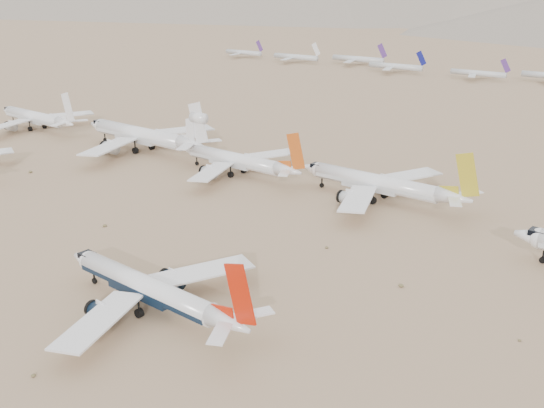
# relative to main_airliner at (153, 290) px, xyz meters

# --- Properties ---
(ground) EXTENTS (7000.00, 7000.00, 0.00)m
(ground) POSITION_rel_main_airliner_xyz_m (-9.74, 4.61, -4.20)
(ground) COLOR #85684D
(ground) RESTS_ON ground
(main_airliner) EXTENTS (43.26, 42.25, 15.27)m
(main_airliner) POSITION_rel_main_airliner_xyz_m (0.00, 0.00, 0.00)
(main_airliner) COLOR white
(main_airliner) RESTS_ON ground
(row2_gold_tail) EXTENTS (47.86, 46.81, 17.04)m
(row2_gold_tail) POSITION_rel_main_airliner_xyz_m (0.84, 76.08, 0.57)
(row2_gold_tail) COLOR white
(row2_gold_tail) RESTS_ON ground
(row2_orange_tail) EXTENTS (45.58, 44.59, 16.26)m
(row2_orange_tail) POSITION_rel_main_airliner_xyz_m (-44.01, 69.91, 0.37)
(row2_orange_tail) COLOR white
(row2_orange_tail) RESTS_ON ground
(row2_white_trijet) EXTENTS (57.28, 55.98, 20.30)m
(row2_white_trijet) POSITION_rel_main_airliner_xyz_m (-87.23, 70.42, 1.68)
(row2_white_trijet) COLOR white
(row2_white_trijet) RESTS_ON ground
(row2_white_twin) EXTENTS (48.49, 47.45, 17.33)m
(row2_white_twin) POSITION_rel_main_airliner_xyz_m (-148.27, 65.99, 0.68)
(row2_white_twin) COLOR white
(row2_white_twin) RESTS_ON ground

